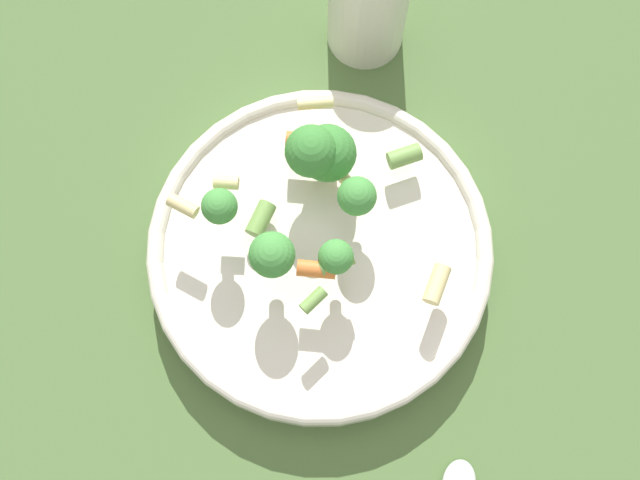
# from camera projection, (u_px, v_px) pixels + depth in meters

# --- Properties ---
(ground_plane) EXTENTS (3.00, 3.00, 0.00)m
(ground_plane) POSITION_uv_depth(u_px,v_px,m) (320.00, 258.00, 0.63)
(ground_plane) COLOR #4C6B38
(bowl) EXTENTS (0.28, 0.28, 0.04)m
(bowl) POSITION_uv_depth(u_px,v_px,m) (320.00, 252.00, 0.61)
(bowl) COLOR silver
(bowl) RESTS_ON ground_plane
(pasta_salad) EXTENTS (0.22, 0.18, 0.07)m
(pasta_salad) POSITION_uv_depth(u_px,v_px,m) (315.00, 186.00, 0.57)
(pasta_salad) COLOR #8CB766
(pasta_salad) RESTS_ON bowl
(cup) EXTENTS (0.07, 0.07, 0.11)m
(cup) POSITION_uv_depth(u_px,v_px,m) (368.00, 1.00, 0.64)
(cup) COLOR silver
(cup) RESTS_ON ground_plane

